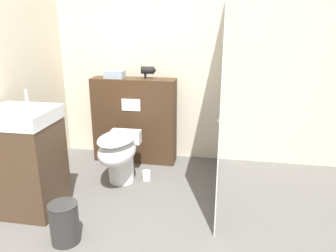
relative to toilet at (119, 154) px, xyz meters
The scene contains 9 objects.
wall_back 1.33m from the toilet, 63.56° to the left, with size 8.00×0.06×2.50m.
partition_panel 0.66m from the toilet, 90.34° to the left, with size 1.00×0.26×1.02m.
shower_glass 1.23m from the toilet, ahead, with size 0.04×1.59×2.01m.
toilet is the anchor object (origin of this frame).
sink_vanity 0.91m from the toilet, 136.35° to the right, with size 0.56×0.51×1.09m.
hair_drier 1.03m from the toilet, 74.88° to the left, with size 0.17×0.09×0.14m.
folded_towel 0.98m from the toilet, 109.75° to the left, with size 0.22×0.15×0.08m.
spare_toilet_roll 0.40m from the toilet, 24.81° to the left, with size 0.09×0.09×0.10m.
waste_bin 1.03m from the toilet, 96.49° to the right, with size 0.23×0.23×0.33m.
Camera 1 is at (0.63, -1.81, 1.66)m, focal length 35.00 mm.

